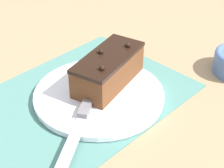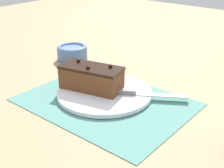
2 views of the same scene
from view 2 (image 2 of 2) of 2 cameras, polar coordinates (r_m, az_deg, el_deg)
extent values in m
plane|color=#9E7F5B|center=(0.89, -1.23, -3.35)|extent=(3.00, 3.00, 0.00)
cube|color=slate|center=(0.88, -1.23, -3.23)|extent=(0.46, 0.34, 0.00)
cylinder|color=white|center=(0.92, -1.36, -1.61)|extent=(0.28, 0.28, 0.01)
cube|color=brown|center=(0.92, -3.78, 0.93)|extent=(0.19, 0.12, 0.06)
cube|color=black|center=(0.90, -3.84, 2.97)|extent=(0.20, 0.12, 0.01)
sphere|color=black|center=(0.94, -6.17, 4.27)|extent=(0.01, 0.01, 0.01)
sphere|color=black|center=(0.89, -4.43, 3.04)|extent=(0.01, 0.01, 0.01)
sphere|color=black|center=(0.89, -0.28, 3.26)|extent=(0.01, 0.01, 0.01)
cube|color=slate|center=(0.89, 2.20, -1.39)|extent=(0.07, 0.05, 0.01)
cube|color=#B7BABF|center=(0.90, 9.15, -2.06)|extent=(0.14, 0.10, 0.00)
cylinder|color=#4C6B9E|center=(1.21, -7.28, 5.54)|extent=(0.12, 0.12, 0.05)
torus|color=#4C6B9E|center=(1.21, -7.34, 6.59)|extent=(0.12, 0.12, 0.02)
camera|label=1|loc=(1.10, 37.90, 23.92)|focal=60.00mm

